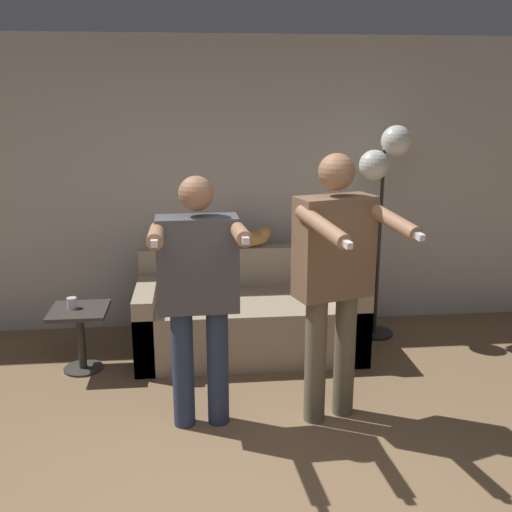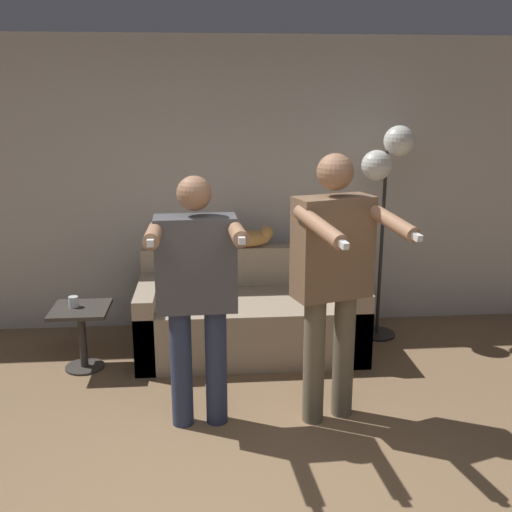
{
  "view_description": "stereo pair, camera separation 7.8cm",
  "coord_description": "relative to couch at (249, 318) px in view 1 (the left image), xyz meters",
  "views": [
    {
      "loc": [
        -0.14,
        -2.36,
        2.1
      ],
      "look_at": [
        0.29,
        1.76,
        0.98
      ],
      "focal_mm": 42.0,
      "sensor_mm": 36.0,
      "label": 1
    },
    {
      "loc": [
        -0.06,
        -2.37,
        2.1
      ],
      "look_at": [
        0.29,
        1.76,
        0.98
      ],
      "focal_mm": 42.0,
      "sensor_mm": 36.0,
      "label": 2
    }
  ],
  "objects": [
    {
      "name": "person_left",
      "position": [
        -0.42,
        -1.17,
        0.68
      ],
      "size": [
        0.58,
        0.68,
        1.64
      ],
      "rotation": [
        0.0,
        0.0,
        0.03
      ],
      "color": "#2D3856",
      "rests_on": "ground_plane"
    },
    {
      "name": "wall_back",
      "position": [
        -0.29,
        0.66,
        1.02
      ],
      "size": [
        10.0,
        0.05,
        2.6
      ],
      "color": "beige",
      "rests_on": "ground_plane"
    },
    {
      "name": "couch",
      "position": [
        0.0,
        0.0,
        0.0
      ],
      "size": [
        1.85,
        0.9,
        0.81
      ],
      "color": "tan",
      "rests_on": "ground_plane"
    },
    {
      "name": "floor_lamp",
      "position": [
        1.17,
        0.22,
        1.22
      ],
      "size": [
        0.44,
        0.33,
        1.86
      ],
      "color": "black",
      "rests_on": "ground_plane"
    },
    {
      "name": "cup",
      "position": [
        -1.39,
        -0.23,
        0.27
      ],
      "size": [
        0.07,
        0.07,
        0.08
      ],
      "color": "silver",
      "rests_on": "side_table"
    },
    {
      "name": "cat",
      "position": [
        0.02,
        0.35,
        0.61
      ],
      "size": [
        0.55,
        0.15,
        0.19
      ],
      "color": "tan",
      "rests_on": "couch"
    },
    {
      "name": "person_right",
      "position": [
        0.44,
        -1.17,
        0.75
      ],
      "size": [
        0.68,
        0.78,
        1.76
      ],
      "rotation": [
        0.0,
        0.0,
        0.3
      ],
      "color": "#6B604C",
      "rests_on": "ground_plane"
    },
    {
      "name": "side_table",
      "position": [
        -1.34,
        -0.25,
        0.08
      ],
      "size": [
        0.43,
        0.43,
        0.51
      ],
      "color": "#38332D",
      "rests_on": "ground_plane"
    }
  ]
}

